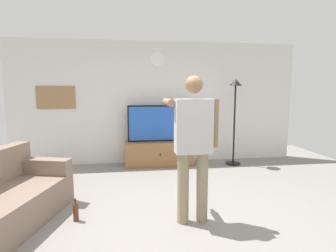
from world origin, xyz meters
TOP-DOWN VIEW (x-y plane):
  - ground_plane at (0.00, 0.00)m, footprint 8.40×8.40m
  - back_wall at (0.00, 2.95)m, footprint 6.40×0.10m
  - tv_stand at (0.00, 2.60)m, footprint 1.46×0.47m
  - television at (0.00, 2.65)m, footprint 1.34×0.07m
  - wall_clock at (0.00, 2.89)m, footprint 0.32×0.03m
  - framed_picture at (-2.17, 2.90)m, footprint 0.80×0.04m
  - floor_lamp at (1.64, 2.46)m, footprint 0.32×0.32m
  - person_standing_nearer_lamp at (0.15, 0.06)m, footprint 0.61×0.78m
  - beverage_bottle at (-1.29, 0.26)m, footprint 0.07×0.07m

SIDE VIEW (x-z plane):
  - ground_plane at x=0.00m, z-range 0.00..0.00m
  - beverage_bottle at x=-1.29m, z-range -0.03..0.26m
  - tv_stand at x=0.00m, z-range 0.00..0.53m
  - television at x=0.00m, z-range 0.53..1.31m
  - person_standing_nearer_lamp at x=0.15m, z-range 0.13..1.92m
  - floor_lamp at x=1.64m, z-range 0.40..2.27m
  - back_wall at x=0.00m, z-range 0.00..2.70m
  - framed_picture at x=-2.17m, z-range 1.24..1.72m
  - wall_clock at x=0.00m, z-range 2.15..2.46m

